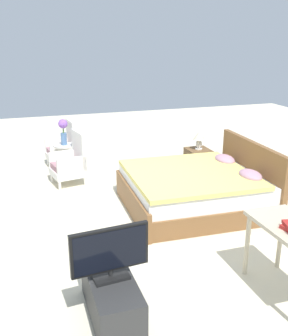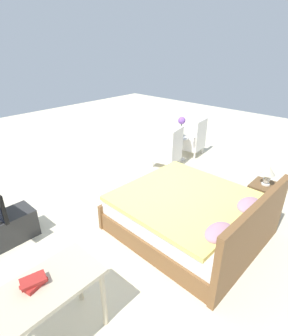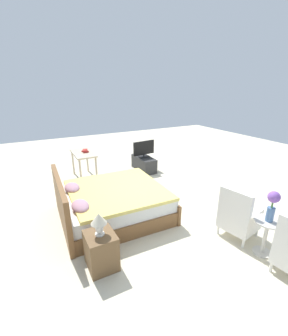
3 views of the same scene
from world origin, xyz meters
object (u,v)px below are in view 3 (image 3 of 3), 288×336
tv_flatscreen (144,149)px  bed (111,203)px  flower_vase (273,203)px  nightstand (101,251)px  table_lamp (99,221)px  vanity_desk (83,156)px  book_stack (85,151)px  tv_stand (144,164)px  side_table (266,233)px  armchair_by_window_right (238,218)px

tv_flatscreen → bed: bearing=138.4°
bed → flower_vase: bearing=-141.1°
flower_vase → nightstand: 2.54m
table_lamp → vanity_desk: table_lamp is taller
book_stack → nightstand: bearing=168.8°
flower_vase → vanity_desk: 4.68m
table_lamp → tv_stand: size_ratio=0.34×
bed → tv_flatscreen: 2.73m
table_lamp → flower_vase: bearing=-111.6°
side_table → flower_vase: 0.51m
tv_stand → bed: bearing=138.3°
tv_stand → nightstand: bearing=143.5°
bed → armchair_by_window_right: 2.32m
bed → vanity_desk: bed is taller
flower_vase → nightstand: bearing=68.4°
armchair_by_window_right → book_stack: bearing=21.9°
vanity_desk → book_stack: size_ratio=4.59×
bed → side_table: bearing=-141.1°
side_table → nightstand: size_ratio=1.08×
bed → tv_flatscreen: (2.02, -1.80, 0.38)m
side_table → flower_vase: size_ratio=1.22×
side_table → vanity_desk: (4.36, 1.67, 0.27)m
bed → table_lamp: bearing=153.9°
flower_vase → tv_flatscreen: bearing=-1.3°
table_lamp → tv_flatscreen: size_ratio=0.46×
bed → armchair_by_window_right: bed is taller
side_table → book_stack: book_stack is taller
flower_vase → tv_flatscreen: (4.13, -0.10, -0.20)m
table_lamp → book_stack: 3.54m
side_table → table_lamp: size_ratio=1.77×
nightstand → book_stack: size_ratio=2.40×
flower_vase → nightstand: (0.91, 2.29, -0.60)m
armchair_by_window_right → vanity_desk: size_ratio=0.88×
vanity_desk → book_stack: 0.16m
flower_vase → book_stack: 4.66m
armchair_by_window_right → flower_vase: flower_vase is taller
vanity_desk → armchair_by_window_right: bearing=-157.1°
bed → tv_stand: 2.70m
book_stack → armchair_by_window_right: bearing=-158.1°
armchair_by_window_right → tv_stand: bearing=-2.1°
tv_stand → vanity_desk: 1.83m
tv_stand → book_stack: 1.81m
flower_vase → side_table: bearing=-90.0°
armchair_by_window_right → side_table: 0.49m
table_lamp → book_stack: table_lamp is taller
flower_vase → bed: bearing=38.9°
vanity_desk → table_lamp: bearing=169.8°
side_table → tv_stand: 4.13m
tv_flatscreen → flower_vase: bearing=178.7°
flower_vase → tv_stand: size_ratio=0.50×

